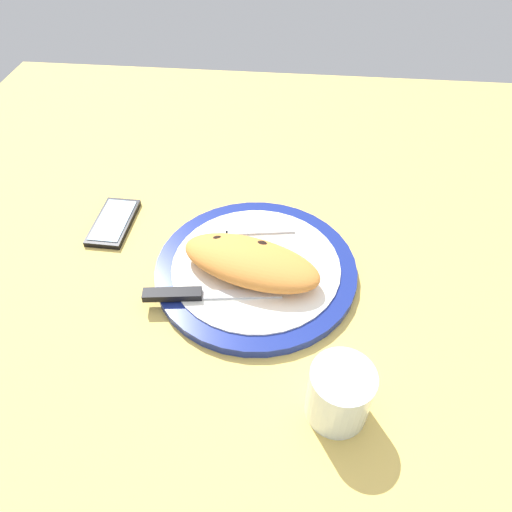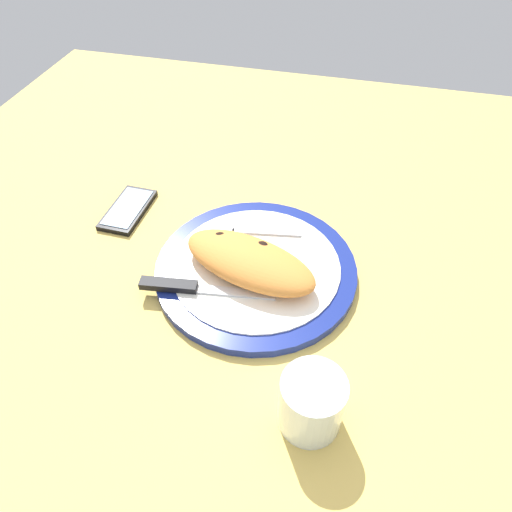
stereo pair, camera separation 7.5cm
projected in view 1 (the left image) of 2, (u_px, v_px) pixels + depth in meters
The scene contains 7 objects.
ground_plane at pixel (256, 279), 78.45cm from camera, with size 150.00×150.00×3.00cm, color #DBB756.
plate at pixel (256, 269), 76.74cm from camera, with size 32.78×32.78×1.89cm.
calzone at pixel (251, 262), 73.28cm from camera, with size 24.39×15.85×4.56cm.
fork at pixel (241, 233), 81.02cm from camera, with size 15.98×4.11×0.40cm.
knife at pixel (191, 294), 71.04cm from camera, with size 21.11×4.60×1.20cm.
smartphone at pixel (113, 222), 85.31cm from camera, with size 6.71×12.82×1.16cm.
water_glass at pixel (339, 396), 57.90cm from camera, with size 7.96×7.96×8.58cm.
Camera 1 is at (-5.24, 51.96, 57.17)cm, focal length 32.94 mm.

